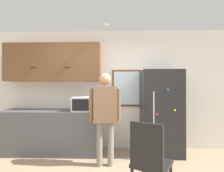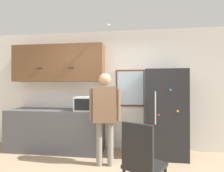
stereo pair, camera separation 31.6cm
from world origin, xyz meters
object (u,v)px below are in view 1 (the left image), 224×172
refrigerator (161,112)px  chair (149,158)px  person (105,110)px  microwave (84,104)px

refrigerator → chair: (-0.52, -1.54, -0.35)m
person → chair: 1.22m
chair → person: bearing=-27.2°
microwave → refrigerator: size_ratio=0.27×
refrigerator → microwave: bearing=-177.4°
microwave → chair: (1.08, -1.47, -0.52)m
microwave → person: size_ratio=0.29×
refrigerator → chair: bearing=-108.7°
chair → refrigerator: bearing=-78.6°
person → chair: person is taller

